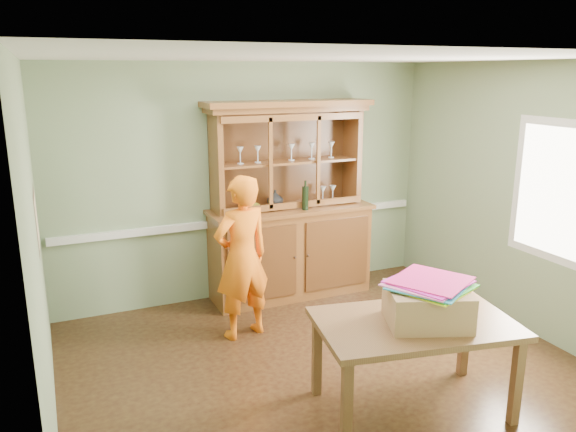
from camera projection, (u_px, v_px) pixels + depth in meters
name	position (u px, v px, depth m)	size (l,w,h in m)	color
floor	(325.00, 368.00, 5.06)	(4.50, 4.50, 0.00)	#4A3317
ceiling	(331.00, 57.00, 4.39)	(4.50, 4.50, 0.00)	white
wall_back	(248.00, 182.00, 6.50)	(4.50, 4.50, 0.00)	gray
wall_left	(37.00, 259.00, 3.84)	(4.00, 4.00, 0.00)	gray
wall_right	(528.00, 200.00, 5.60)	(4.00, 4.00, 0.00)	gray
wall_front	(505.00, 315.00, 2.95)	(4.50, 4.50, 0.00)	gray
chair_rail	(249.00, 220.00, 6.59)	(4.41, 0.05, 0.08)	white
framed_map	(37.00, 220.00, 4.07)	(0.03, 0.60, 0.46)	black
window_panel	(552.00, 191.00, 5.29)	(0.03, 0.96, 1.36)	white
china_hutch	(289.00, 229.00, 6.57)	(1.94, 0.64, 2.28)	brown
dining_table	(414.00, 331.00, 4.30)	(1.63, 1.15, 0.75)	brown
cardboard_box	(427.00, 306.00, 4.21)	(0.59, 0.47, 0.28)	#9B7B50
kite_stack	(429.00, 284.00, 4.20)	(0.69, 0.69, 0.05)	#CFE21C
person	(242.00, 258.00, 5.50)	(0.60, 0.39, 1.65)	orange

